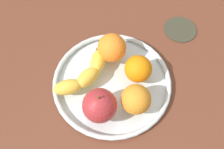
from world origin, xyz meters
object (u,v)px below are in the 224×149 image
orange_front_right (112,48)px  orange_back_right (136,99)px  banana (86,74)px  orange_front_left (138,69)px  ambient_coaster (180,29)px  apple (100,106)px  fruit_bowl (112,82)px

orange_front_right → orange_back_right: size_ratio=1.05×
banana → orange_front_left: (5.27, -11.39, 1.50)cm
ambient_coaster → apple: bearing=161.9°
fruit_bowl → orange_front_left: size_ratio=4.44×
apple → orange_back_right: apple is taller
fruit_bowl → banana: bearing=104.8°
banana → orange_front_left: bearing=-44.4°
banana → ambient_coaster: 30.66cm
orange_front_left → orange_front_right: (3.03, 8.02, 0.29)cm
banana → ambient_coaster: (25.07, -17.33, -3.31)cm
fruit_bowl → orange_front_left: bearing=-55.0°
apple → orange_front_left: apple is taller
orange_front_right → ambient_coaster: orange_front_right is taller
orange_front_left → orange_front_right: bearing=69.3°
fruit_bowl → orange_front_right: orange_front_right is taller
orange_front_right → ambient_coaster: size_ratio=0.78×
banana → orange_back_right: (-2.38, -13.58, 1.62)cm
fruit_bowl → orange_front_left: (3.64, -5.20, 4.19)cm
apple → fruit_bowl: bearing=4.6°
apple → orange_back_right: 8.15cm
orange_back_right → fruit_bowl: bearing=61.5°
orange_front_left → ambient_coaster: bearing=-16.7°
ambient_coaster → orange_front_right: bearing=140.2°
apple → orange_front_left: bearing=-20.2°
banana → orange_back_right: size_ratio=2.49×
fruit_bowl → banana: banana is taller
banana → orange_front_right: orange_front_right is taller
fruit_bowl → banana: 6.94cm
apple → orange_front_right: 15.70cm
orange_front_right → orange_front_left: bearing=-110.7°
orange_front_left → ambient_coaster: 21.22cm
orange_back_right → orange_front_right: bearing=43.7°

